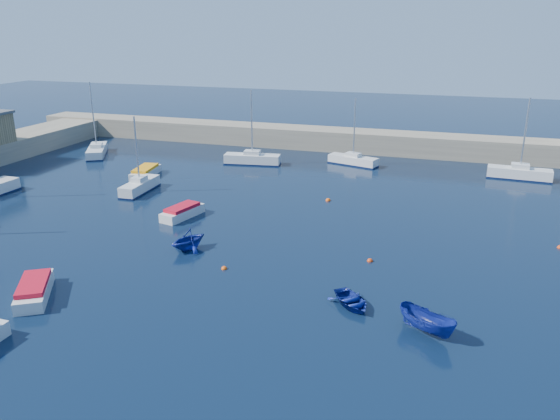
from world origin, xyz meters
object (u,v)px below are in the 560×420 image
(motorboat_1, at_px, (182,212))
(motorboat_2, at_px, (146,172))
(sailboat_3, at_px, (140,186))
(dinghy_center, at_px, (352,301))
(sailboat_5, at_px, (252,159))
(sailboat_6, at_px, (353,160))
(dinghy_left, at_px, (188,239))
(sailboat_7, at_px, (519,173))
(motorboat_0, at_px, (34,290))
(dinghy_right, at_px, (427,322))
(sailboat_4, at_px, (97,150))

(motorboat_1, height_order, motorboat_2, motorboat_1)
(sailboat_3, xyz_separation_m, motorboat_2, (-2.57, 5.35, -0.13))
(dinghy_center, bearing_deg, sailboat_5, 80.98)
(sailboat_6, distance_m, dinghy_left, 29.74)
(sailboat_7, distance_m, dinghy_left, 37.61)
(dinghy_center, bearing_deg, sailboat_3, 106.74)
(sailboat_3, height_order, dinghy_left, sailboat_3)
(sailboat_7, distance_m, motorboat_0, 48.44)
(sailboat_5, xyz_separation_m, sailboat_7, (29.45, 2.58, 0.01))
(sailboat_3, height_order, sailboat_6, sailboat_6)
(dinghy_right, bearing_deg, dinghy_left, 101.05)
(sailboat_6, xyz_separation_m, dinghy_center, (6.20, -33.70, -0.25))
(sailboat_4, xyz_separation_m, dinghy_center, (37.92, -28.79, -0.27))
(dinghy_left, bearing_deg, dinghy_right, 4.96)
(dinghy_center, bearing_deg, dinghy_right, -61.04)
(sailboat_3, height_order, dinghy_right, sailboat_3)
(dinghy_right, bearing_deg, sailboat_5, 65.93)
(motorboat_2, relative_size, dinghy_center, 1.71)
(dinghy_center, bearing_deg, motorboat_0, 155.34)
(dinghy_right, bearing_deg, motorboat_0, 129.04)
(motorboat_0, height_order, dinghy_left, dinghy_left)
(sailboat_3, relative_size, dinghy_center, 2.43)
(motorboat_1, bearing_deg, sailboat_5, 106.19)
(motorboat_0, bearing_deg, motorboat_1, 51.62)
(sailboat_3, bearing_deg, sailboat_6, 41.75)
(motorboat_0, distance_m, dinghy_right, 23.09)
(dinghy_left, height_order, dinghy_right, dinghy_left)
(sailboat_5, height_order, dinghy_left, sailboat_5)
(sailboat_6, xyz_separation_m, sailboat_7, (18.06, -0.72, 0.09))
(sailboat_5, xyz_separation_m, dinghy_right, (21.98, -32.17, 0.03))
(sailboat_7, height_order, motorboat_1, sailboat_7)
(sailboat_3, relative_size, sailboat_4, 0.82)
(sailboat_4, relative_size, dinghy_center, 2.95)
(sailboat_3, distance_m, sailboat_5, 15.45)
(sailboat_4, distance_m, dinghy_left, 34.62)
(sailboat_5, relative_size, motorboat_0, 1.79)
(motorboat_2, xyz_separation_m, dinghy_left, (13.76, -17.03, 0.30))
(motorboat_2, height_order, dinghy_center, motorboat_2)
(sailboat_3, height_order, motorboat_0, sailboat_3)
(sailboat_6, relative_size, dinghy_center, 2.53)
(motorboat_2, bearing_deg, sailboat_4, 138.99)
(sailboat_5, xyz_separation_m, motorboat_0, (-0.91, -35.16, -0.15))
(sailboat_3, relative_size, dinghy_left, 2.51)
(sailboat_3, distance_m, sailboat_4, 18.47)
(dinghy_left, bearing_deg, sailboat_7, 74.13)
(sailboat_4, xyz_separation_m, sailboat_6, (31.72, 4.91, -0.02))
(sailboat_6, xyz_separation_m, motorboat_2, (-20.56, -11.92, -0.08))
(sailboat_7, xyz_separation_m, motorboat_1, (-28.56, -22.00, -0.17))
(sailboat_4, height_order, dinghy_right, sailboat_4)
(dinghy_center, relative_size, dinghy_left, 1.03)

